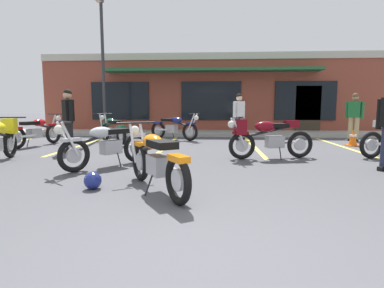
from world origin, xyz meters
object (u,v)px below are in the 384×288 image
(helmet_on_pavement, at_px, (93,181))
(traffic_cone, at_px, (353,138))
(motorcycle_blue_standard, at_px, (174,127))
(person_by_back_row, at_px, (68,117))
(motorcycle_orange_scrambler, at_px, (106,144))
(person_in_black_shirt, at_px, (354,114))
(person_near_building, at_px, (239,114))
(parking_lot_lamp_post, at_px, (102,49))
(motorcycle_cream_vintage, at_px, (112,130))
(motorcycle_foreground_classic, at_px, (156,160))
(motorcycle_red_sportbike, at_px, (37,131))
(motorcycle_green_cafe_racer, at_px, (267,136))

(helmet_on_pavement, xyz_separation_m, traffic_cone, (6.14, 5.39, 0.13))
(motorcycle_blue_standard, height_order, helmet_on_pavement, motorcycle_blue_standard)
(person_by_back_row, bearing_deg, motorcycle_orange_scrambler, -48.27)
(person_in_black_shirt, xyz_separation_m, person_near_building, (-4.00, 0.16, 0.00))
(motorcycle_orange_scrambler, distance_m, parking_lot_lamp_post, 6.87)
(motorcycle_orange_scrambler, bearing_deg, parking_lot_lamp_post, 110.02)
(motorcycle_cream_vintage, bearing_deg, motorcycle_blue_standard, 33.94)
(motorcycle_orange_scrambler, bearing_deg, person_near_building, 59.42)
(person_near_building, bearing_deg, motorcycle_foreground_classic, -104.40)
(motorcycle_orange_scrambler, relative_size, person_near_building, 1.05)
(motorcycle_red_sportbike, relative_size, person_in_black_shirt, 1.24)
(motorcycle_foreground_classic, height_order, motorcycle_green_cafe_racer, same)
(motorcycle_red_sportbike, height_order, person_in_black_shirt, person_in_black_shirt)
(motorcycle_orange_scrambler, xyz_separation_m, helmet_on_pavement, (0.36, -1.67, -0.33))
(motorcycle_orange_scrambler, xyz_separation_m, person_near_building, (3.11, 5.26, 0.49))
(traffic_cone, bearing_deg, motorcycle_cream_vintage, 179.42)
(motorcycle_blue_standard, bearing_deg, motorcycle_foreground_classic, -85.08)
(motorcycle_orange_scrambler, xyz_separation_m, motorcycle_cream_vintage, (-1.13, 3.80, 0.00))
(motorcycle_cream_vintage, distance_m, person_by_back_row, 2.06)
(person_near_building, bearing_deg, motorcycle_cream_vintage, -161.00)
(motorcycle_red_sportbike, distance_m, person_by_back_row, 2.05)
(motorcycle_cream_vintage, xyz_separation_m, person_in_black_shirt, (8.24, 1.29, 0.49))
(motorcycle_foreground_classic, distance_m, motorcycle_red_sportbike, 6.59)
(motorcycle_foreground_classic, xyz_separation_m, person_near_building, (1.78, 6.94, 0.49))
(helmet_on_pavement, bearing_deg, motorcycle_green_cafe_racer, 43.19)
(motorcycle_blue_standard, relative_size, motorcycle_orange_scrambler, 1.08)
(motorcycle_orange_scrambler, distance_m, motorcycle_cream_vintage, 3.96)
(motorcycle_orange_scrambler, bearing_deg, motorcycle_green_cafe_racer, 19.47)
(motorcycle_red_sportbike, relative_size, motorcycle_green_cafe_racer, 1.00)
(motorcycle_cream_vintage, relative_size, helmet_on_pavement, 6.76)
(helmet_on_pavement, bearing_deg, motorcycle_foreground_classic, -0.84)
(person_near_building, height_order, parking_lot_lamp_post, parking_lot_lamp_post)
(motorcycle_green_cafe_racer, distance_m, motorcycle_cream_vintage, 5.24)
(motorcycle_blue_standard, bearing_deg, motorcycle_red_sportbike, -153.36)
(motorcycle_foreground_classic, relative_size, traffic_cone, 3.51)
(motorcycle_cream_vintage, distance_m, helmet_on_pavement, 5.68)
(motorcycle_green_cafe_racer, bearing_deg, motorcycle_red_sportbike, 164.63)
(motorcycle_red_sportbike, xyz_separation_m, person_near_building, (6.37, 2.21, 0.49))
(motorcycle_blue_standard, distance_m, motorcycle_orange_scrambler, 5.12)
(motorcycle_green_cafe_racer, xyz_separation_m, motorcycle_orange_scrambler, (-3.43, -1.21, -0.07))
(motorcycle_green_cafe_racer, relative_size, helmet_on_pavement, 8.02)
(motorcycle_foreground_classic, bearing_deg, helmet_on_pavement, 179.16)
(traffic_cone, bearing_deg, motorcycle_green_cafe_racer, -140.76)
(motorcycle_red_sportbike, height_order, helmet_on_pavement, motorcycle_red_sportbike)
(motorcycle_cream_vintage, bearing_deg, helmet_on_pavement, -74.75)
(motorcycle_red_sportbike, height_order, motorcycle_cream_vintage, same)
(motorcycle_orange_scrambler, xyz_separation_m, parking_lot_lamp_post, (-2.13, 5.84, 2.94))
(motorcycle_foreground_classic, xyz_separation_m, motorcycle_red_sportbike, (-4.59, 4.73, 0.00))
(person_by_back_row, relative_size, parking_lot_lamp_post, 0.32)
(person_by_back_row, bearing_deg, helmet_on_pavement, -60.15)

